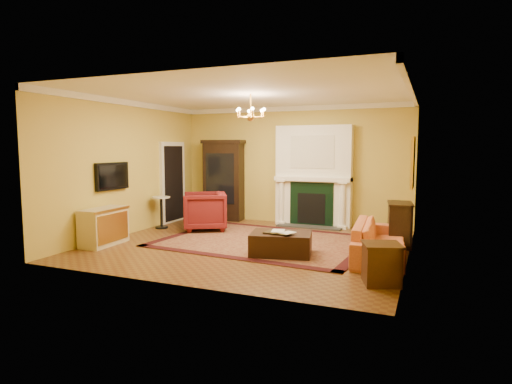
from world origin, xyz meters
The scene contains 26 objects.
floor centered at (0.00, 0.00, -0.01)m, with size 6.00×5.50×0.02m, color brown.
ceiling centered at (0.00, 0.00, 3.01)m, with size 6.00×5.50×0.02m, color white.
wall_back centered at (0.00, 2.76, 1.50)m, with size 6.00×0.02×3.00m, color gold.
wall_front centered at (0.00, -2.76, 1.50)m, with size 6.00×0.02×3.00m, color gold.
wall_left centered at (-3.01, 0.00, 1.50)m, with size 0.02×5.50×3.00m, color gold.
wall_right centered at (3.01, 0.00, 1.50)m, with size 0.02×5.50×3.00m, color gold.
fireplace centered at (0.60, 2.57, 1.19)m, with size 1.90×0.70×2.50m.
crown_molding centered at (0.00, 0.96, 2.94)m, with size 6.00×5.50×0.12m.
doorway centered at (-2.95, 1.70, 1.05)m, with size 0.08×1.05×2.10m.
tv_panel centered at (-2.95, -0.60, 1.35)m, with size 0.09×0.95×0.58m.
gilt_mirror centered at (2.97, 1.40, 1.65)m, with size 0.06×0.76×1.05m.
chandelier centered at (0.00, 0.00, 2.61)m, with size 0.63×0.55×0.53m.
oriental_rug centered at (0.16, 0.36, 0.01)m, with size 4.18×3.13×0.02m, color #430F0E.
china_cabinet centered at (-1.86, 2.49, 1.03)m, with size 1.03×0.47×2.06m, color black.
wingback_armchair centered at (-1.61, 0.98, 0.50)m, with size 0.97×0.91×1.00m, color maroon.
pedestal_table centered at (-2.70, 0.79, 0.45)m, with size 0.43×0.43×0.77m.
commode centered at (-2.73, -1.15, 0.37)m, with size 0.47×1.00×0.75m, color beige.
coral_sofa centered at (2.52, -0.08, 0.43)m, with size 2.18×0.64×0.85m, color #E47748.
end_table centered at (2.72, -1.59, 0.28)m, with size 0.49×0.49×0.56m, color #381C0F.
console_table centered at (2.78, 1.03, 0.42)m, with size 0.43×0.75×0.84m, color black.
leather_ottoman centered at (0.84, -0.57, 0.22)m, with size 1.08×0.78×0.40m, color black.
ottoman_tray centered at (0.80, -0.65, 0.43)m, with size 0.43×0.33×0.03m, color black.
book_a centered at (0.71, -0.72, 0.60)m, with size 0.23×0.03×0.31m, color gray.
book_b centered at (0.93, -0.71, 0.58)m, with size 0.20×0.02×0.27m, color gray.
topiary_left centered at (0.05, 2.53, 1.46)m, with size 0.15×0.15×0.41m.
topiary_right centered at (1.37, 2.53, 1.45)m, with size 0.15×0.15×0.40m.
Camera 1 is at (3.34, -7.81, 1.96)m, focal length 30.00 mm.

